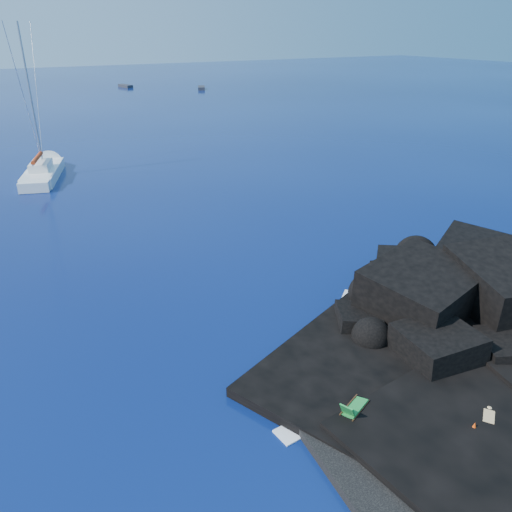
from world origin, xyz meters
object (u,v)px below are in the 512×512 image
at_px(sunbather, 488,418).
at_px(marker_cone, 474,428).
at_px(distant_boat_b, 201,89).
at_px(sailboat, 44,178).
at_px(deck_chair, 355,403).
at_px(distant_boat_a, 126,87).

bearing_deg(sunbather, marker_cone, 150.98).
bearing_deg(distant_boat_b, sailboat, -101.91).
relative_size(deck_chair, sunbather, 0.70).
height_order(sunbather, marker_cone, marker_cone).
bearing_deg(marker_cone, distant_boat_b, 70.83).
xyz_separation_m(sailboat, distant_boat_b, (45.06, 62.90, 0.00)).
bearing_deg(distant_boat_b, marker_cone, -85.46).
bearing_deg(sunbather, distant_boat_b, 36.67).
relative_size(sunbather, distant_boat_b, 0.40).
bearing_deg(deck_chair, distant_boat_b, 45.69).
relative_size(sailboat, sunbather, 6.99).
distance_m(deck_chair, marker_cone, 4.19).
distance_m(marker_cone, distant_boat_a, 122.60).
bearing_deg(deck_chair, sunbather, -58.20).
xyz_separation_m(sailboat, deck_chair, (4.79, -41.33, 0.84)).
distance_m(sailboat, distant_boat_a, 82.17).
relative_size(marker_cone, distant_boat_a, 0.10).
distance_m(deck_chair, distant_boat_b, 111.74).
distance_m(marker_cone, distant_boat_b, 113.38).
xyz_separation_m(sailboat, marker_cone, (7.83, -44.20, 0.59)).
relative_size(sailboat, distant_boat_b, 2.78).
height_order(sailboat, distant_boat_b, sailboat).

